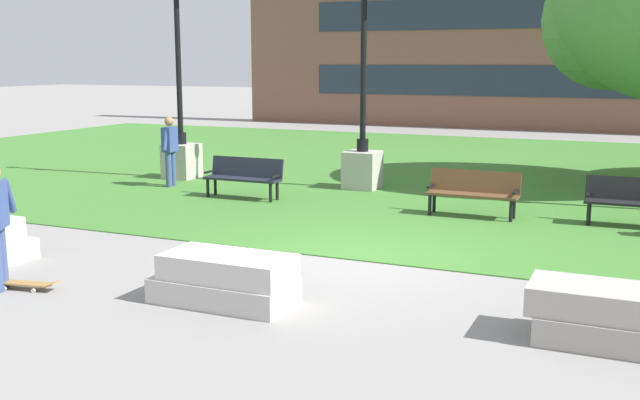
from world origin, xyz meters
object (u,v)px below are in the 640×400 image
(concrete_block_left, at_px, (226,280))
(person_bystander_near_lawn, at_px, (170,147))
(park_bench_near_right, at_px, (636,199))
(lamp_post_center, at_px, (363,147))
(lamp_post_right, at_px, (181,137))
(concrete_block_right, at_px, (616,318))
(skateboard, at_px, (23,283))
(park_bench_near_left, at_px, (244,175))
(park_bench_far_right, at_px, (473,190))

(concrete_block_left, bearing_deg, person_bystander_near_lawn, 129.14)
(park_bench_near_right, distance_m, lamp_post_center, 6.47)
(lamp_post_right, xyz_separation_m, person_bystander_near_lawn, (0.53, -1.26, -0.12))
(concrete_block_right, relative_size, skateboard, 1.83)
(park_bench_near_left, xyz_separation_m, person_bystander_near_lawn, (-2.43, 0.65, 0.45))
(skateboard, height_order, park_bench_near_right, park_bench_near_right)
(skateboard, relative_size, park_bench_far_right, 0.58)
(concrete_block_left, bearing_deg, skateboard, -167.63)
(park_bench_near_left, distance_m, park_bench_far_right, 5.16)
(concrete_block_left, distance_m, skateboard, 2.89)
(park_bench_far_right, distance_m, person_bystander_near_lawn, 7.63)
(lamp_post_right, distance_m, person_bystander_near_lawn, 1.38)
(concrete_block_left, relative_size, park_bench_far_right, 1.00)
(park_bench_near_left, height_order, person_bystander_near_lawn, person_bystander_near_lawn)
(park_bench_near_right, bearing_deg, concrete_block_right, -90.43)
(park_bench_near_left, relative_size, lamp_post_right, 0.33)
(skateboard, height_order, park_bench_far_right, park_bench_far_right)
(park_bench_far_right, distance_m, lamp_post_center, 3.91)
(concrete_block_right, distance_m, lamp_post_center, 10.43)
(park_bench_far_right, bearing_deg, concrete_block_right, -64.72)
(concrete_block_right, relative_size, park_bench_near_right, 1.05)
(park_bench_near_left, relative_size, lamp_post_center, 0.36)
(park_bench_near_left, xyz_separation_m, park_bench_near_right, (8.14, 0.35, 0.00))
(skateboard, height_order, lamp_post_right, lamp_post_right)
(lamp_post_right, bearing_deg, skateboard, -68.39)
(lamp_post_center, distance_m, lamp_post_right, 4.96)
(concrete_block_left, relative_size, lamp_post_right, 0.33)
(concrete_block_right, bearing_deg, person_bystander_near_lawn, 147.20)
(skateboard, bearing_deg, lamp_post_right, 111.61)
(park_bench_near_left, bearing_deg, concrete_block_left, -62.32)
(concrete_block_right, xyz_separation_m, lamp_post_right, (-11.06, 8.04, 0.80))
(park_bench_far_right, xyz_separation_m, lamp_post_center, (-3.18, 2.22, 0.50))
(concrete_block_right, height_order, park_bench_near_right, park_bench_near_right)
(concrete_block_left, distance_m, park_bench_far_right, 6.88)
(concrete_block_left, xyz_separation_m, lamp_post_center, (-1.48, 8.88, 0.73))
(skateboard, bearing_deg, lamp_post_center, 82.01)
(park_bench_near_right, distance_m, park_bench_far_right, 2.99)
(concrete_block_right, distance_m, lamp_post_right, 13.70)
(concrete_block_left, distance_m, person_bystander_near_lawn, 9.36)
(park_bench_near_right, bearing_deg, park_bench_far_right, -174.57)
(concrete_block_right, bearing_deg, skateboard, -171.73)
(concrete_block_left, bearing_deg, lamp_post_center, 99.48)
(skateboard, bearing_deg, concrete_block_right, 8.27)
(concrete_block_left, bearing_deg, concrete_block_right, 5.72)
(concrete_block_left, xyz_separation_m, concrete_block_right, (4.63, 0.46, 0.00))
(lamp_post_right, bearing_deg, lamp_post_center, 4.32)
(park_bench_far_right, bearing_deg, person_bystander_near_lawn, 175.63)
(person_bystander_near_lawn, bearing_deg, concrete_block_left, -50.86)
(concrete_block_left, xyz_separation_m, park_bench_far_right, (1.70, 6.66, 0.23))
(person_bystander_near_lawn, bearing_deg, lamp_post_center, 20.33)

